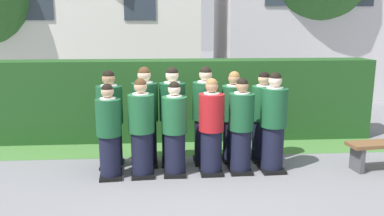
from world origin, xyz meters
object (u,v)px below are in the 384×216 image
(student_front_row_0, at_px, (109,134))
(student_in_red_blazer, at_px, (211,129))
(student_front_row_4, at_px, (241,128))
(student_rear_row_0, at_px, (110,121))
(student_front_row_1, at_px, (142,130))
(student_rear_row_2, at_px, (173,118))
(student_rear_row_4, at_px, (233,119))
(student_front_row_2, at_px, (175,131))
(student_rear_row_1, at_px, (145,119))
(student_rear_row_3, at_px, (205,118))
(student_rear_row_5, at_px, (263,119))
(student_front_row_5, at_px, (273,125))

(student_front_row_0, height_order, student_in_red_blazer, student_in_red_blazer)
(student_front_row_4, height_order, student_rear_row_0, student_rear_row_0)
(student_front_row_1, height_order, student_rear_row_2, student_rear_row_2)
(student_rear_row_0, height_order, student_rear_row_4, student_rear_row_0)
(student_front_row_1, relative_size, student_in_red_blazer, 1.01)
(student_front_row_2, xyz_separation_m, student_rear_row_1, (-0.49, 0.49, 0.09))
(student_front_row_0, relative_size, student_front_row_2, 0.99)
(student_front_row_2, bearing_deg, student_front_row_1, -178.43)
(student_front_row_1, xyz_separation_m, student_rear_row_3, (1.08, 0.56, 0.06))
(student_front_row_4, bearing_deg, student_front_row_0, -177.30)
(student_rear_row_2, xyz_separation_m, student_rear_row_4, (1.08, 0.08, -0.04))
(student_rear_row_3, bearing_deg, student_front_row_0, -159.16)
(student_rear_row_0, xyz_separation_m, student_rear_row_5, (2.66, 0.13, -0.03))
(student_rear_row_0, relative_size, student_rear_row_4, 1.03)
(student_front_row_4, height_order, student_rear_row_4, student_rear_row_4)
(student_rear_row_2, bearing_deg, student_rear_row_1, -177.08)
(student_front_row_2, height_order, student_rear_row_3, student_rear_row_3)
(student_rear_row_5, bearing_deg, student_front_row_4, -132.02)
(student_rear_row_2, bearing_deg, student_front_row_0, -150.22)
(student_front_row_1, distance_m, student_front_row_2, 0.53)
(student_front_row_4, relative_size, student_rear_row_3, 0.92)
(student_front_row_4, distance_m, student_front_row_5, 0.54)
(student_rear_row_2, relative_size, student_rear_row_4, 1.06)
(student_front_row_2, distance_m, student_in_red_blazer, 0.60)
(student_front_row_0, xyz_separation_m, student_rear_row_3, (1.58, 0.60, 0.09))
(student_front_row_2, relative_size, student_rear_row_1, 0.89)
(student_in_red_blazer, xyz_separation_m, student_rear_row_0, (-1.68, 0.44, 0.05))
(student_front_row_1, relative_size, student_rear_row_2, 0.93)
(student_rear_row_1, bearing_deg, student_rear_row_2, 2.92)
(student_front_row_0, distance_m, student_rear_row_2, 1.17)
(student_front_row_0, distance_m, student_front_row_1, 0.51)
(student_front_row_4, xyz_separation_m, student_rear_row_4, (-0.03, 0.56, 0.02))
(student_front_row_5, relative_size, student_rear_row_1, 0.97)
(student_rear_row_4, bearing_deg, student_front_row_2, -150.57)
(student_rear_row_0, height_order, student_rear_row_5, student_rear_row_0)
(student_in_red_blazer, relative_size, student_rear_row_2, 0.92)
(student_in_red_blazer, bearing_deg, student_rear_row_5, 30.16)
(student_front_row_0, distance_m, student_rear_row_1, 0.78)
(student_front_row_0, height_order, student_rear_row_0, student_rear_row_0)
(student_rear_row_4, bearing_deg, student_rear_row_2, -175.70)
(student_front_row_4, relative_size, student_rear_row_0, 0.94)
(student_front_row_1, xyz_separation_m, student_rear_row_4, (1.59, 0.61, 0.01))
(student_front_row_2, relative_size, student_rear_row_5, 0.96)
(student_rear_row_0, xyz_separation_m, student_rear_row_1, (0.59, 0.04, 0.02))
(student_rear_row_2, bearing_deg, student_rear_row_5, 2.61)
(student_front_row_5, bearing_deg, student_front_row_0, -177.48)
(student_in_red_blazer, distance_m, student_rear_row_4, 0.74)
(student_rear_row_1, relative_size, student_rear_row_4, 1.06)
(student_rear_row_0, bearing_deg, student_front_row_2, -22.93)
(student_front_row_1, relative_size, student_front_row_5, 0.96)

